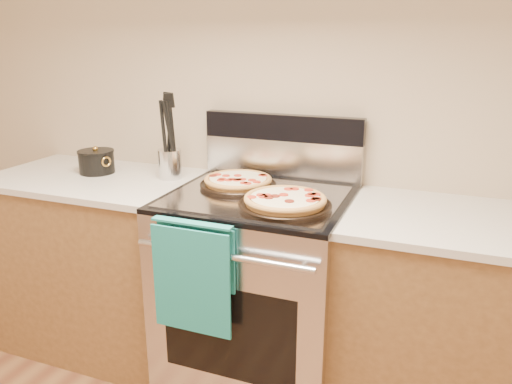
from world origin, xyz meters
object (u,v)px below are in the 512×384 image
(pepperoni_pizza_back, at_px, (238,182))
(utensil_crock, at_px, (170,164))
(range_body, at_px, (259,294))
(pepperoni_pizza_front, at_px, (285,202))
(saucepan, at_px, (97,163))

(pepperoni_pizza_back, bearing_deg, utensil_crock, 170.09)
(range_body, distance_m, utensil_crock, 0.75)
(pepperoni_pizza_front, bearing_deg, pepperoni_pizza_back, 145.16)
(range_body, distance_m, pepperoni_pizza_back, 0.52)
(utensil_crock, distance_m, saucepan, 0.40)
(pepperoni_pizza_front, distance_m, saucepan, 1.08)
(saucepan, bearing_deg, pepperoni_pizza_front, -11.62)
(pepperoni_pizza_back, bearing_deg, pepperoni_pizza_front, -34.84)
(utensil_crock, bearing_deg, range_body, -14.75)
(pepperoni_pizza_back, distance_m, pepperoni_pizza_front, 0.34)
(range_body, bearing_deg, saucepan, 174.43)
(saucepan, bearing_deg, range_body, -5.57)
(range_body, distance_m, saucepan, 1.04)
(pepperoni_pizza_back, height_order, utensil_crock, utensil_crock)
(range_body, relative_size, saucepan, 5.24)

